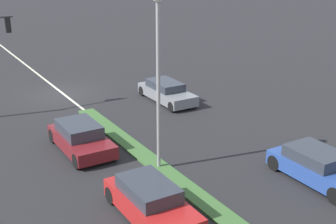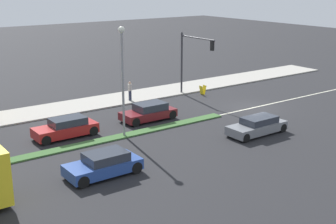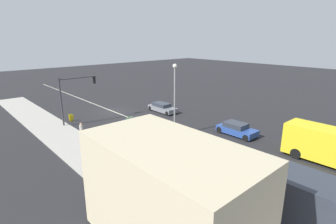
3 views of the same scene
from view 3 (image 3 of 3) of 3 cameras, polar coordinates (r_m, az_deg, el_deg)
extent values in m
plane|color=#232326|center=(24.39, 10.32, -8.41)|extent=(160.00, 160.00, 0.00)
cube|color=#A8A399|center=(18.46, -6.61, -16.55)|extent=(4.00, 73.00, 0.12)
cube|color=#3D6633|center=(20.85, 30.88, -14.88)|extent=(0.90, 46.00, 0.10)
cube|color=beige|center=(37.42, -11.90, 0.15)|extent=(0.16, 60.00, 0.01)
cube|color=#C6B793|center=(12.92, 0.29, -17.82)|extent=(4.57, 8.59, 5.29)
cube|color=red|center=(14.48, 8.24, -13.26)|extent=(0.70, 6.88, 0.20)
cylinder|color=#333338|center=(32.07, -22.22, 2.06)|extent=(0.18, 0.18, 5.60)
cylinder|color=#333338|center=(32.42, -18.95, 7.04)|extent=(4.50, 0.12, 0.12)
cube|color=black|center=(33.29, -15.80, 6.72)|extent=(0.28, 0.24, 0.84)
sphere|color=red|center=(33.36, -15.93, 7.20)|extent=(0.18, 0.18, 0.18)
sphere|color=gold|center=(33.40, -15.90, 6.74)|extent=(0.18, 0.18, 0.18)
sphere|color=green|center=(33.44, -15.86, 6.29)|extent=(0.18, 0.18, 0.18)
cylinder|color=gray|center=(26.68, 1.46, 2.16)|extent=(0.16, 0.16, 7.00)
sphere|color=silver|center=(26.06, 1.51, 9.98)|extent=(0.44, 0.44, 0.44)
cylinder|color=#282D42|center=(27.71, -18.24, -4.73)|extent=(0.26, 0.26, 0.87)
cylinder|color=#B7B2A8|center=(27.47, -18.37, -3.30)|extent=(0.34, 0.34, 0.59)
sphere|color=tan|center=(27.35, -18.44, -2.50)|extent=(0.22, 0.22, 0.22)
cube|color=yellow|center=(34.57, -20.43, -1.10)|extent=(0.45, 0.21, 0.84)
cube|color=yellow|center=(34.28, -20.22, -1.22)|extent=(0.45, 0.21, 0.84)
cube|color=yellow|center=(25.21, 29.95, -5.71)|extent=(2.40, 5.10, 2.60)
cylinder|color=black|center=(26.91, 27.86, -6.69)|extent=(0.28, 0.90, 0.90)
cylinder|color=black|center=(25.01, 26.08, -8.11)|extent=(0.28, 0.90, 0.90)
cylinder|color=black|center=(17.58, 24.94, -18.29)|extent=(0.30, 0.96, 0.96)
cube|color=maroon|center=(28.78, -6.50, -3.39)|extent=(1.89, 4.22, 0.59)
cube|color=#2D333D|center=(28.76, -6.78, -2.22)|extent=(1.60, 2.32, 0.55)
cylinder|color=black|center=(28.05, -3.10, -4.12)|extent=(0.22, 0.69, 0.69)
cylinder|color=black|center=(27.09, -5.89, -4.92)|extent=(0.22, 0.69, 0.69)
cylinder|color=black|center=(30.57, -7.02, -2.51)|extent=(0.22, 0.69, 0.69)
cylinder|color=black|center=(29.69, -9.68, -3.18)|extent=(0.22, 0.69, 0.69)
cube|color=#284793|center=(28.64, 14.78, -3.90)|extent=(1.89, 4.13, 0.61)
cube|color=#2D333D|center=(28.56, 14.52, -2.75)|extent=(1.61, 2.27, 0.50)
cylinder|color=black|center=(28.60, 18.41, -4.56)|extent=(0.22, 0.68, 0.68)
cylinder|color=black|center=(27.21, 16.61, -5.44)|extent=(0.22, 0.68, 0.68)
cylinder|color=black|center=(30.20, 13.10, -3.06)|extent=(0.22, 0.68, 0.68)
cylinder|color=black|center=(28.89, 11.15, -3.81)|extent=(0.22, 0.68, 0.68)
cube|color=#AD1E1E|center=(23.93, 3.06, -7.31)|extent=(1.75, 4.28, 0.66)
cube|color=#2D333D|center=(23.85, 2.71, -5.87)|extent=(1.49, 2.36, 0.50)
cylinder|color=black|center=(23.47, 7.38, -8.38)|extent=(0.22, 0.67, 0.67)
cylinder|color=black|center=(22.42, 4.75, -9.51)|extent=(0.22, 0.67, 0.67)
cylinder|color=black|center=(25.63, 1.58, -6.11)|extent=(0.22, 0.67, 0.67)
cylinder|color=black|center=(24.66, -1.05, -7.01)|extent=(0.22, 0.67, 0.67)
cube|color=slate|center=(36.23, -1.17, 0.75)|extent=(1.72, 4.45, 0.60)
cube|color=#2D333D|center=(36.26, -1.41, 1.62)|extent=(1.46, 2.45, 0.46)
cylinder|color=black|center=(35.46, 1.69, 0.14)|extent=(0.22, 0.62, 0.62)
cylinder|color=black|center=(34.47, -0.15, -0.32)|extent=(0.22, 0.62, 0.62)
cylinder|color=black|center=(38.09, -2.10, 1.25)|extent=(0.22, 0.62, 0.62)
cylinder|color=black|center=(37.17, -3.90, 0.85)|extent=(0.22, 0.62, 0.62)
camera|label=1|loc=(9.32, 29.62, 8.80)|focal=50.00mm
camera|label=2|loc=(44.31, 44.87, 12.08)|focal=50.00mm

